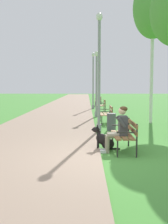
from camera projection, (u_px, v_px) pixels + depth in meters
The scene contains 13 objects.
ground_plane at pixel (106, 158), 7.03m from camera, with size 120.00×120.00×0.00m, color #478E38.
paved_path at pixel (70, 102), 30.95m from camera, with size 4.29×60.00×0.04m, color gray.
park_bench_near at pixel (126, 133), 7.77m from camera, with size 0.55×1.50×0.85m.
park_bench_mid at pixel (107, 113), 13.57m from camera, with size 0.55×1.50×0.85m.
park_bench_far at pixel (102, 104), 19.71m from camera, with size 0.55×1.50×0.85m.
park_bench_furthest at pixel (99, 100), 25.55m from camera, with size 0.55×1.50×0.85m.
person_seated_on_near_bench at pixel (119, 127), 7.62m from camera, with size 0.74×0.49×1.25m.
dog_black at pixel (104, 140), 8.02m from camera, with size 0.83×0.32×0.71m.
lamp_post_near at pixel (99, 71), 10.93m from camera, with size 0.24×0.24×4.57m.
lamp_post_mid at pixel (96, 83), 16.36m from camera, with size 0.24×0.24×3.79m.
lamp_post_far at pixel (93, 80), 22.23m from camera, with size 0.24×0.24×4.39m.
birch_tree_third at pixel (153, 9), 13.32m from camera, with size 1.89×1.68×6.87m.
litter_bin at pixel (111, 122), 11.37m from camera, with size 0.36×0.36×0.70m, color #515156.
Camera 1 is at (-0.49, -6.90, 1.79)m, focal length 45.49 mm.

